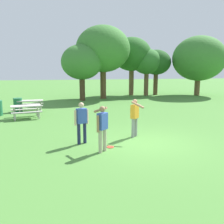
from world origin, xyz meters
TOP-DOWN VIEW (x-y plane):
  - ground_plane at (0.00, 0.00)m, footprint 120.00×120.00m
  - person_thrower at (-0.11, 0.96)m, footprint 0.46×0.84m
  - person_catcher at (-1.82, -0.65)m, footprint 0.46×0.84m
  - person_bystander at (-2.44, 0.46)m, footprint 0.57×0.35m
  - frisbee at (-1.45, -0.25)m, footprint 0.27×0.27m
  - picnic_table_near at (-5.23, 6.21)m, footprint 1.95×1.73m
  - picnic_table_far at (-5.26, 8.68)m, footprint 1.76×1.49m
  - trash_can_beside_table at (-6.06, 8.55)m, footprint 0.59×0.59m
  - tree_tall_left at (-1.16, 13.82)m, footprint 3.75×3.75m
  - tree_broad_center at (1.01, 14.90)m, footprint 5.24×5.24m
  - tree_far_right at (4.68, 17.43)m, footprint 4.30×4.30m
  - tree_slender_mid at (6.24, 16.84)m, footprint 3.24×3.24m
  - tree_back_left at (7.49, 17.17)m, footprint 3.27×3.27m
  - tree_back_right at (11.84, 15.66)m, footprint 5.72×5.72m

SIDE VIEW (x-z plane):
  - ground_plane at x=0.00m, z-range 0.00..0.00m
  - frisbee at x=-1.45m, z-range 0.00..0.03m
  - trash_can_beside_table at x=-6.06m, z-range 0.00..0.96m
  - picnic_table_near at x=-5.23m, z-range 0.18..0.95m
  - picnic_table_far at x=-5.26m, z-range 0.18..0.95m
  - person_bystander at x=-2.44m, z-range 0.12..1.76m
  - person_thrower at x=-0.11m, z-range 0.14..1.78m
  - person_catcher at x=-1.82m, z-range 0.14..1.78m
  - tree_tall_left at x=-1.16m, z-range 0.94..6.07m
  - tree_back_left at x=7.49m, z-range 1.09..6.13m
  - tree_slender_mid at x=6.24m, z-range 1.12..6.24m
  - tree_back_right at x=11.84m, z-range 0.80..7.28m
  - tree_far_right at x=4.68m, z-range 1.31..7.67m
  - tree_broad_center at x=1.01m, z-range 1.27..8.32m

